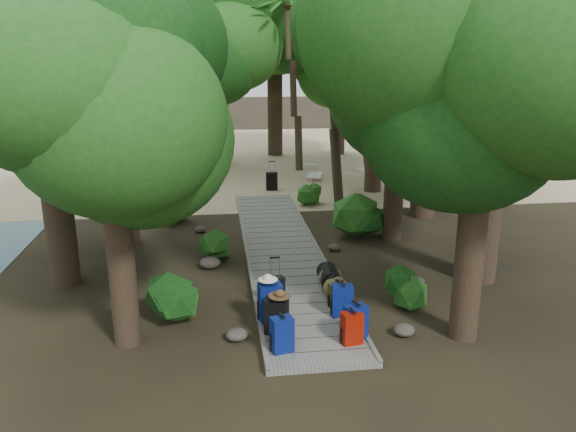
{
  "coord_description": "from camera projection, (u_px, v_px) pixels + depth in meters",
  "views": [
    {
      "loc": [
        -1.71,
        -13.18,
        5.14
      ],
      "look_at": [
        0.17,
        1.1,
        1.0
      ],
      "focal_mm": 35.0,
      "sensor_mm": 36.0,
      "label": 1
    }
  ],
  "objects": [
    {
      "name": "shrub_right_c",
      "position": [
        310.0,
        195.0,
        19.99
      ],
      "size": [
        0.77,
        0.77,
        0.7
      ],
      "primitive_type": null,
      "color": "#1A4B16",
      "rests_on": "ground"
    },
    {
      "name": "palm_left_a",
      "position": [
        140.0,
        101.0,
        18.62
      ],
      "size": [
        4.64,
        4.64,
        7.38
      ],
      "primitive_type": null,
      "color": "#144312",
      "rests_on": "ground"
    },
    {
      "name": "boardwalk",
      "position": [
        282.0,
        251.0,
        15.13
      ],
      "size": [
        2.0,
        12.0,
        0.12
      ],
      "primitive_type": "cube",
      "color": "slate",
      "rests_on": "ground"
    },
    {
      "name": "tree_back_d",
      "position": [
        136.0,
        76.0,
        26.4
      ],
      "size": [
        5.04,
        5.04,
        8.4
      ],
      "primitive_type": null,
      "color": "black",
      "rests_on": "ground"
    },
    {
      "name": "tree_right_a",
      "position": [
        481.0,
        140.0,
        9.62
      ],
      "size": [
        4.49,
        4.49,
        7.48
      ],
      "primitive_type": null,
      "color": "black",
      "rests_on": "ground"
    },
    {
      "name": "duffel_right_black",
      "position": [
        330.0,
        277.0,
        12.58
      ],
      "size": [
        0.5,
        0.76,
        0.46
      ],
      "primitive_type": null,
      "rotation": [
        0.0,
        0.0,
        -0.05
      ],
      "color": "black",
      "rests_on": "boardwalk"
    },
    {
      "name": "rock_left_d",
      "position": [
        200.0,
        229.0,
        16.88
      ],
      "size": [
        0.34,
        0.31,
        0.19
      ],
      "primitive_type": null,
      "color": "#4C473F",
      "rests_on": "ground"
    },
    {
      "name": "shrub_left_b",
      "position": [
        211.0,
        247.0,
        14.53
      ],
      "size": [
        0.81,
        0.81,
        0.73
      ],
      "primitive_type": null,
      "color": "#1A4B16",
      "rests_on": "ground"
    },
    {
      "name": "ground",
      "position": [
        287.0,
        266.0,
        14.2
      ],
      "size": [
        120.0,
        120.0,
        0.0
      ],
      "primitive_type": "plane",
      "color": "#312718",
      "rests_on": "ground"
    },
    {
      "name": "backpack_right_d",
      "position": [
        338.0,
        294.0,
        11.56
      ],
      "size": [
        0.43,
        0.35,
        0.56
      ],
      "primitive_type": null,
      "rotation": [
        0.0,
        0.0,
        0.27
      ],
      "color": "#373715",
      "rests_on": "boardwalk"
    },
    {
      "name": "shrub_right_a",
      "position": [
        399.0,
        288.0,
        11.88
      ],
      "size": [
        0.86,
        0.86,
        0.77
      ],
      "primitive_type": null,
      "color": "#1A4B16",
      "rests_on": "ground"
    },
    {
      "name": "backpack_left_c",
      "position": [
        270.0,
        300.0,
        10.94
      ],
      "size": [
        0.49,
        0.38,
        0.84
      ],
      "primitive_type": null,
      "rotation": [
        0.0,
        0.0,
        0.13
      ],
      "color": "navy",
      "rests_on": "boardwalk"
    },
    {
      "name": "suitcase_on_boardwalk",
      "position": [
        275.0,
        291.0,
        11.7
      ],
      "size": [
        0.42,
        0.31,
        0.59
      ],
      "primitive_type": null,
      "rotation": [
        0.0,
        0.0,
        0.29
      ],
      "color": "black",
      "rests_on": "boardwalk"
    },
    {
      "name": "duffel_right_khaki",
      "position": [
        333.0,
        282.0,
        12.34
      ],
      "size": [
        0.55,
        0.71,
        0.42
      ],
      "primitive_type": null,
      "rotation": [
        0.0,
        0.0,
        0.23
      ],
      "color": "brown",
      "rests_on": "boardwalk"
    },
    {
      "name": "tree_right_e",
      "position": [
        377.0,
        69.0,
        20.72
      ],
      "size": [
        5.16,
        5.16,
        9.29
      ],
      "primitive_type": null,
      "color": "black",
      "rests_on": "ground"
    },
    {
      "name": "tree_right_d",
      "position": [
        434.0,
        37.0,
        17.04
      ],
      "size": [
        6.17,
        6.17,
        11.32
      ],
      "primitive_type": null,
      "color": "black",
      "rests_on": "ground"
    },
    {
      "name": "sun_lounger",
      "position": [
        314.0,
        172.0,
        23.99
      ],
      "size": [
        1.02,
        1.91,
        0.59
      ],
      "primitive_type": null,
      "rotation": [
        0.0,
        0.0,
        -0.25
      ],
      "color": "silver",
      "rests_on": "sand_beach"
    },
    {
      "name": "palm_right_b",
      "position": [
        370.0,
        71.0,
        23.85
      ],
      "size": [
        4.67,
        4.67,
        9.01
      ],
      "primitive_type": null,
      "color": "#144312",
      "rests_on": "ground"
    },
    {
      "name": "tree_left_c",
      "position": [
        116.0,
        80.0,
        14.78
      ],
      "size": [
        5.19,
        5.19,
        9.03
      ],
      "primitive_type": null,
      "color": "black",
      "rests_on": "ground"
    },
    {
      "name": "backpack_left_a",
      "position": [
        282.0,
        333.0,
        9.8
      ],
      "size": [
        0.43,
        0.35,
        0.71
      ],
      "primitive_type": null,
      "rotation": [
        0.0,
        0.0,
        0.27
      ],
      "color": "navy",
      "rests_on": "boardwalk"
    },
    {
      "name": "rock_right_c",
      "position": [
        334.0,
        247.0,
        15.31
      ],
      "size": [
        0.33,
        0.3,
        0.18
      ],
      "primitive_type": null,
      "color": "#4C473F",
      "rests_on": "ground"
    },
    {
      "name": "shrub_left_a",
      "position": [
        176.0,
        299.0,
        11.05
      ],
      "size": [
        1.15,
        1.15,
        1.03
      ],
      "primitive_type": null,
      "color": "#1A4B16",
      "rests_on": "ground"
    },
    {
      "name": "backpack_right_b",
      "position": [
        356.0,
        320.0,
        10.25
      ],
      "size": [
        0.47,
        0.39,
        0.71
      ],
      "primitive_type": null,
      "rotation": [
        0.0,
        0.0,
        0.35
      ],
      "color": "navy",
      "rests_on": "boardwalk"
    },
    {
      "name": "rock_right_a",
      "position": [
        404.0,
        330.0,
        10.65
      ],
      "size": [
        0.42,
        0.38,
        0.23
      ],
      "primitive_type": null,
      "color": "#4C473F",
      "rests_on": "ground"
    },
    {
      "name": "tree_back_c",
      "position": [
        341.0,
        77.0,
        29.13
      ],
      "size": [
        4.49,
        4.49,
        8.08
      ],
      "primitive_type": null,
      "color": "black",
      "rests_on": "ground"
    },
    {
      "name": "rock_left_b",
      "position": [
        180.0,
        297.0,
        12.15
      ],
      "size": [
        0.38,
        0.34,
        0.21
      ],
      "primitive_type": null,
      "color": "#4C473F",
      "rests_on": "ground"
    },
    {
      "name": "tree_right_b",
      "position": [
        502.0,
        40.0,
        11.85
      ],
      "size": [
        6.09,
        6.09,
        10.87
      ],
      "primitive_type": null,
      "color": "black",
      "rests_on": "ground"
    },
    {
      "name": "shrub_left_c",
      "position": [
        171.0,
        206.0,
        17.75
      ],
      "size": [
        1.21,
        1.21,
        1.09
      ],
      "primitive_type": null,
      "color": "#1A4B16",
      "rests_on": "ground"
    },
    {
      "name": "palm_right_c",
      "position": [
        305.0,
        89.0,
        25.23
      ],
      "size": [
        4.63,
        4.63,
        7.37
      ],
      "primitive_type": null,
      "color": "#144312",
      "rests_on": "ground"
    },
    {
      "name": "tree_back_a",
      "position": [
        221.0,
        77.0,
        26.69
      ],
      "size": [
        4.78,
        4.78,
        8.27
      ],
      "primitive_type": null,
      "color": "black",
      "rests_on": "ground"
    },
    {
      "name": "palm_right_a",
      "position": [
        344.0,
        89.0,
        19.31
      ],
      "size": [
        4.71,
        4.71,
        8.03
      ],
      "primitive_type": null,
      "color": "#144312",
      "rests_on": "ground"
    },
    {
      "name": "rock_left_a",
      "position": [
        237.0,
        335.0,
        10.47
      ],
      "size": [
        0.42,
        0.37,
        0.23
      ],
      "primitive_type": null,
      "color": "#4C473F",
      "rests_on": "ground"
    },
    {
      "name": "hat_brown",
      "position": [
        280.0,
        293.0,
        10.28
      ],
      "size": [
        0.43,
        0.43,
        0.13
      ],
      "primitive_type": null,
      "color": "#51351E",
      "rests_on": "backpack_left_b"
    },
    {
      "name": "rock_right_b",
      "position": [
        415.0,
        282.0,
        12.91
      ],
      "size": [
        0.43,
        0.38,
        0.23
      ],
      "primitive_type": null,
      "color": "#4C473F",
      "rests_on": "ground"
    },
    {
      "name": "lone_suitcase_on_sand",
      "position": [
        272.0,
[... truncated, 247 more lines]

